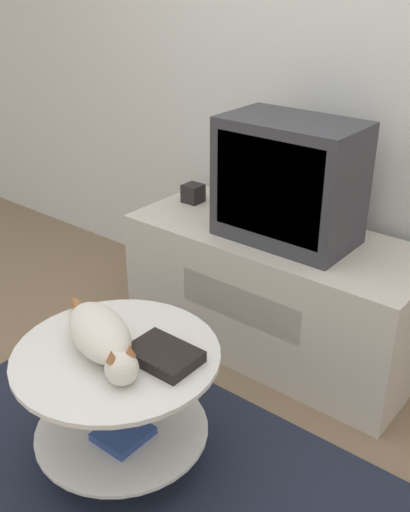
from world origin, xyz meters
The scene contains 9 objects.
ground_plane centered at (0.00, 0.00, 0.00)m, with size 12.00×12.00×0.00m, color #7F664C.
wall_back centered at (0.00, 1.42, 1.30)m, with size 8.00×0.05×2.60m.
rug centered at (0.00, 0.00, 0.01)m, with size 1.92×1.21×0.02m.
tv_stand centered at (-0.09, 1.05, 0.30)m, with size 1.39×0.58×0.60m.
tv centered at (-0.03, 1.03, 0.86)m, with size 0.58×0.35×0.53m.
speaker centered at (-0.63, 1.11, 0.64)m, with size 0.09×0.09×0.09m.
coffee_table centered at (-0.08, 0.04, 0.33)m, with size 0.71×0.71×0.49m.
dvd_box centered at (0.07, 0.11, 0.53)m, with size 0.23×0.17×0.04m.
cat centered at (-0.12, 0.02, 0.57)m, with size 0.55×0.31×0.13m.
Camera 1 is at (1.20, -1.07, 1.70)m, focal length 42.00 mm.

